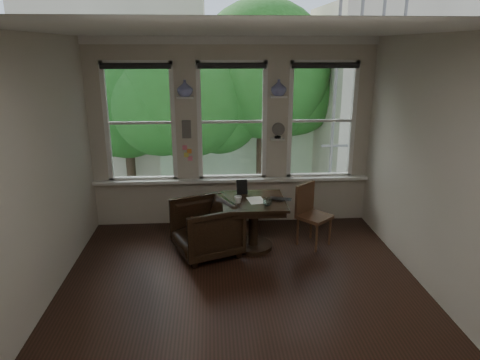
{
  "coord_description": "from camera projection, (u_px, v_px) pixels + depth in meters",
  "views": [
    {
      "loc": [
        -0.34,
        -4.55,
        2.85
      ],
      "look_at": [
        0.04,
        0.9,
        1.14
      ],
      "focal_mm": 32.0,
      "sensor_mm": 36.0,
      "label": 1
    }
  ],
  "objects": [
    {
      "name": "ground",
      "position": [
        242.0,
        291.0,
        5.21
      ],
      "size": [
        4.5,
        4.5,
        0.0
      ],
      "primitive_type": "plane",
      "color": "black",
      "rests_on": "ground"
    },
    {
      "name": "ceiling",
      "position": [
        243.0,
        31.0,
        4.31
      ],
      "size": [
        4.5,
        4.5,
        0.0
      ],
      "primitive_type": "plane",
      "rotation": [
        3.14,
        0.0,
        0.0
      ],
      "color": "silver",
      "rests_on": "ground"
    },
    {
      "name": "wall_back",
      "position": [
        232.0,
        134.0,
        6.9
      ],
      "size": [
        4.5,
        0.0,
        4.5
      ],
      "primitive_type": "plane",
      "rotation": [
        1.57,
        0.0,
        0.0
      ],
      "color": "beige",
      "rests_on": "ground"
    },
    {
      "name": "wall_front",
      "position": [
        270.0,
        277.0,
        2.62
      ],
      "size": [
        4.5,
        0.0,
        4.5
      ],
      "primitive_type": "plane",
      "rotation": [
        -1.57,
        0.0,
        0.0
      ],
      "color": "beige",
      "rests_on": "ground"
    },
    {
      "name": "wall_left",
      "position": [
        35.0,
        177.0,
        4.61
      ],
      "size": [
        0.0,
        4.5,
        4.5
      ],
      "primitive_type": "plane",
      "rotation": [
        1.57,
        0.0,
        1.57
      ],
      "color": "beige",
      "rests_on": "ground"
    },
    {
      "name": "wall_right",
      "position": [
        437.0,
        169.0,
        4.91
      ],
      "size": [
        0.0,
        4.5,
        4.5
      ],
      "primitive_type": "plane",
      "rotation": [
        1.57,
        0.0,
        -1.57
      ],
      "color": "beige",
      "rests_on": "ground"
    },
    {
      "name": "window_left",
      "position": [
        140.0,
        123.0,
        6.75
      ],
      "size": [
        1.1,
        0.12,
        1.9
      ],
      "primitive_type": null,
      "color": "white",
      "rests_on": "ground"
    },
    {
      "name": "window_center",
      "position": [
        232.0,
        122.0,
        6.84
      ],
      "size": [
        1.1,
        0.12,
        1.9
      ],
      "primitive_type": null,
      "color": "white",
      "rests_on": "ground"
    },
    {
      "name": "window_right",
      "position": [
        321.0,
        121.0,
        6.94
      ],
      "size": [
        1.1,
        0.12,
        1.9
      ],
      "primitive_type": null,
      "color": "white",
      "rests_on": "ground"
    },
    {
      "name": "shelf_left",
      "position": [
        185.0,
        97.0,
        6.58
      ],
      "size": [
        0.26,
        0.16,
        0.03
      ],
      "primitive_type": "cube",
      "color": "white",
      "rests_on": "ground"
    },
    {
      "name": "shelf_right",
      "position": [
        278.0,
        97.0,
        6.68
      ],
      "size": [
        0.26,
        0.16,
        0.03
      ],
      "primitive_type": "cube",
      "color": "white",
      "rests_on": "ground"
    },
    {
      "name": "intercom",
      "position": [
        187.0,
        129.0,
        6.76
      ],
      "size": [
        0.14,
        0.06,
        0.28
      ],
      "primitive_type": "cube",
      "color": "#59544F",
      "rests_on": "ground"
    },
    {
      "name": "sticky_notes",
      "position": [
        187.0,
        151.0,
        6.87
      ],
      "size": [
        0.16,
        0.01,
        0.24
      ],
      "primitive_type": null,
      "color": "pink",
      "rests_on": "ground"
    },
    {
      "name": "desk_fan",
      "position": [
        278.0,
        133.0,
        6.83
      ],
      "size": [
        0.2,
        0.2,
        0.24
      ],
      "primitive_type": null,
      "color": "#59544F",
      "rests_on": "ground"
    },
    {
      "name": "vase_left",
      "position": [
        185.0,
        88.0,
        6.54
      ],
      "size": [
        0.24,
        0.24,
        0.25
      ],
      "primitive_type": "imported",
      "color": "silver",
      "rests_on": "shelf_left"
    },
    {
      "name": "vase_right",
      "position": [
        279.0,
        88.0,
        6.63
      ],
      "size": [
        0.24,
        0.24,
        0.25
      ],
      "primitive_type": "imported",
      "color": "silver",
      "rests_on": "shelf_right"
    },
    {
      "name": "table",
      "position": [
        253.0,
        224.0,
        6.22
      ],
      "size": [
        0.9,
        0.9,
        0.75
      ],
      "primitive_type": null,
      "color": "black",
      "rests_on": "ground"
    },
    {
      "name": "armchair_left",
      "position": [
        206.0,
        228.0,
        6.05
      ],
      "size": [
        1.11,
        1.1,
        0.78
      ],
      "primitive_type": "imported",
      "rotation": [
        0.0,
        0.0,
        -1.19
      ],
      "color": "black",
      "rests_on": "ground"
    },
    {
      "name": "cushion_red",
      "position": [
        206.0,
        224.0,
        6.03
      ],
      "size": [
        0.45,
        0.45,
        0.06
      ],
      "primitive_type": "cube",
      "color": "maroon",
      "rests_on": "armchair_left"
    },
    {
      "name": "side_chair_right",
      "position": [
        315.0,
        216.0,
        6.29
      ],
      "size": [
        0.59,
        0.59,
        0.92
      ],
      "primitive_type": null,
      "rotation": [
        0.0,
        0.0,
        0.72
      ],
      "color": "#4A2E1A",
      "rests_on": "ground"
    },
    {
      "name": "laptop",
      "position": [
        280.0,
        200.0,
        6.06
      ],
      "size": [
        0.36,
        0.29,
        0.02
      ],
      "primitive_type": "imported",
      "rotation": [
        0.0,
        0.0,
        -0.32
      ],
      "color": "black",
      "rests_on": "table"
    },
    {
      "name": "mug",
      "position": [
        238.0,
        200.0,
        5.98
      ],
      "size": [
        0.12,
        0.12,
        0.1
      ],
      "primitive_type": "imported",
      "rotation": [
        0.0,
        0.0,
        -0.15
      ],
      "color": "white",
      "rests_on": "table"
    },
    {
      "name": "drinking_glass",
      "position": [
        268.0,
        202.0,
        5.88
      ],
      "size": [
        0.15,
        0.15,
        0.1
      ],
      "primitive_type": "imported",
      "rotation": [
        0.0,
        0.0,
        0.17
      ],
      "color": "white",
      "rests_on": "table"
    },
    {
      "name": "tablet",
      "position": [
        242.0,
        187.0,
        6.33
      ],
      "size": [
        0.17,
        0.09,
        0.22
      ],
      "primitive_type": "cube",
      "rotation": [
        -0.26,
        0.0,
        0.1
      ],
      "color": "black",
      "rests_on": "table"
    },
    {
      "name": "papers",
      "position": [
        256.0,
        200.0,
        6.1
      ],
      "size": [
        0.27,
        0.33,
        0.0
      ],
      "primitive_type": "cube",
      "rotation": [
        0.0,
        0.0,
        0.17
      ],
      "color": "silver",
      "rests_on": "table"
    }
  ]
}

